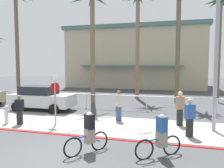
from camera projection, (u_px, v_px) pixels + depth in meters
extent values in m
plane|color=#424447|center=(120.00, 106.00, 17.63)|extent=(80.00, 80.00, 0.00)
cube|color=#9E9E93|center=(94.00, 124.00, 12.07)|extent=(44.00, 4.00, 0.02)
cube|color=maroon|center=(79.00, 136.00, 10.15)|extent=(44.00, 0.24, 0.03)
cube|color=#BCAD8E|center=(138.00, 59.00, 34.49)|extent=(18.50, 10.95, 7.87)
cube|color=#47706B|center=(138.00, 31.00, 34.14)|extent=(19.10, 11.55, 0.50)
cube|color=#47706B|center=(130.00, 66.00, 28.83)|extent=(12.95, 1.20, 0.16)
cylinder|color=white|center=(115.00, 95.00, 16.11)|extent=(22.02, 0.08, 0.08)
cylinder|color=white|center=(10.00, 98.00, 18.51)|extent=(0.08, 0.08, 1.00)
cylinder|color=white|center=(34.00, 99.00, 17.92)|extent=(0.08, 0.08, 1.00)
cylinder|color=white|center=(59.00, 100.00, 17.33)|extent=(0.08, 0.08, 1.00)
cylinder|color=white|center=(86.00, 101.00, 16.74)|extent=(0.08, 0.08, 1.00)
cylinder|color=white|center=(115.00, 102.00, 16.15)|extent=(0.08, 0.08, 1.00)
cylinder|color=white|center=(147.00, 104.00, 15.56)|extent=(0.08, 0.08, 1.00)
cylinder|color=white|center=(181.00, 105.00, 14.97)|extent=(0.08, 0.08, 1.00)
cylinder|color=white|center=(217.00, 107.00, 14.38)|extent=(0.08, 0.08, 1.00)
cylinder|color=gray|center=(55.00, 104.00, 11.98)|extent=(0.08, 0.08, 2.20)
cube|color=white|center=(55.00, 79.00, 11.88)|extent=(0.04, 0.56, 0.36)
cylinder|color=red|center=(55.00, 87.00, 11.91)|extent=(0.52, 0.03, 0.52)
cylinder|color=white|center=(6.00, 116.00, 12.16)|extent=(0.20, 0.20, 0.85)
sphere|color=white|center=(6.00, 107.00, 12.12)|extent=(0.20, 0.20, 0.20)
cylinder|color=#9EA0A5|center=(216.00, 51.00, 10.57)|extent=(0.18, 0.18, 7.50)
cylinder|color=brown|center=(17.00, 46.00, 22.60)|extent=(0.36, 0.36, 9.94)
cylinder|color=#756047|center=(93.00, 51.00, 17.89)|extent=(0.36, 0.36, 8.43)
cone|color=#235B2D|center=(100.00, 0.00, 18.10)|extent=(1.10, 1.59, 0.78)
cone|color=#235B2D|center=(90.00, 2.00, 18.42)|extent=(1.21, 1.78, 0.79)
cylinder|color=#846B4C|center=(137.00, 48.00, 20.91)|extent=(0.36, 0.36, 9.32)
cone|color=#387F3D|center=(141.00, 0.00, 21.21)|extent=(0.59, 1.62, 0.74)
cone|color=#387F3D|center=(135.00, 0.00, 21.24)|extent=(1.05, 1.49, 0.78)
cylinder|color=brown|center=(178.00, 46.00, 18.37)|extent=(0.36, 0.36, 9.24)
cylinder|color=brown|center=(218.00, 52.00, 18.94)|extent=(0.36, 0.36, 8.46)
cone|color=#2D6B33|center=(224.00, 4.00, 19.12)|extent=(1.06, 1.51, 0.84)
cone|color=#2D6B33|center=(214.00, 4.00, 19.31)|extent=(1.05, 1.49, 0.68)
cone|color=#2D6B33|center=(212.00, 2.00, 18.77)|extent=(1.34, 0.32, 0.69)
cube|color=#B2B7BC|center=(42.00, 100.00, 15.79)|extent=(4.40, 1.80, 0.80)
cube|color=#1E2328|center=(39.00, 90.00, 15.80)|extent=(2.29, 1.58, 0.56)
cylinder|color=black|center=(67.00, 104.00, 16.31)|extent=(0.66, 0.22, 0.66)
cylinder|color=black|center=(54.00, 109.00, 14.58)|extent=(0.66, 0.22, 0.66)
cylinder|color=black|center=(32.00, 103.00, 17.07)|extent=(0.66, 0.22, 0.66)
cylinder|color=black|center=(16.00, 107.00, 15.34)|extent=(0.66, 0.22, 0.66)
torus|color=black|center=(73.00, 148.00, 7.81)|extent=(0.48, 0.61, 0.72)
torus|color=black|center=(100.00, 141.00, 8.48)|extent=(0.48, 0.61, 0.72)
cylinder|color=#2851A8|center=(92.00, 139.00, 8.26)|extent=(0.45, 0.58, 0.35)
cylinder|color=#2851A8|center=(79.00, 138.00, 7.93)|extent=(0.27, 0.34, 0.07)
cylinder|color=#2851A8|center=(90.00, 137.00, 8.20)|extent=(0.05, 0.05, 0.44)
cylinder|color=silver|center=(74.00, 131.00, 7.79)|extent=(0.33, 0.42, 0.04)
cube|color=gray|center=(90.00, 136.00, 8.19)|extent=(0.42, 0.42, 0.52)
cube|color=black|center=(89.00, 121.00, 8.15)|extent=(0.43, 0.41, 0.52)
sphere|color=beige|center=(89.00, 115.00, 8.13)|extent=(0.22, 0.22, 0.22)
torus|color=black|center=(144.00, 150.00, 7.60)|extent=(0.60, 0.49, 0.72)
torus|color=black|center=(172.00, 145.00, 8.02)|extent=(0.60, 0.49, 0.72)
cylinder|color=#197F7A|center=(164.00, 142.00, 7.88)|extent=(0.58, 0.46, 0.35)
cylinder|color=#197F7A|center=(151.00, 140.00, 7.67)|extent=(0.33, 0.27, 0.07)
cylinder|color=#197F7A|center=(161.00, 141.00, 7.84)|extent=(0.05, 0.05, 0.44)
cylinder|color=silver|center=(146.00, 133.00, 7.57)|extent=(0.42, 0.34, 0.04)
cube|color=gray|center=(161.00, 139.00, 7.83)|extent=(0.42, 0.42, 0.52)
cube|color=#2D5699|center=(162.00, 124.00, 7.79)|extent=(0.41, 0.43, 0.52)
sphere|color=#D6A884|center=(162.00, 117.00, 7.77)|extent=(0.22, 0.22, 0.22)
cylinder|color=#232326|center=(180.00, 117.00, 11.82)|extent=(0.40, 0.40, 0.86)
cube|color=#93705B|center=(180.00, 103.00, 11.76)|extent=(0.46, 0.37, 0.66)
sphere|color=beige|center=(180.00, 94.00, 11.72)|extent=(0.24, 0.24, 0.24)
cylinder|color=#232326|center=(189.00, 128.00, 9.98)|extent=(0.44, 0.44, 0.81)
cube|color=#2D5699|center=(190.00, 112.00, 9.92)|extent=(0.48, 0.44, 0.62)
sphere|color=#D6A884|center=(190.00, 101.00, 9.88)|extent=(0.22, 0.22, 0.22)
cylinder|color=#384C7A|center=(119.00, 114.00, 12.85)|extent=(0.45, 0.45, 0.82)
cube|color=#B7B2A8|center=(119.00, 101.00, 12.79)|extent=(0.47, 0.46, 0.64)
sphere|color=brown|center=(119.00, 92.00, 12.75)|extent=(0.23, 0.23, 0.23)
cylinder|color=#232326|center=(20.00, 117.00, 12.07)|extent=(0.33, 0.33, 0.75)
cube|color=black|center=(19.00, 105.00, 12.02)|extent=(0.41, 0.27, 0.58)
sphere|color=#9E7556|center=(19.00, 97.00, 11.98)|extent=(0.21, 0.21, 0.21)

